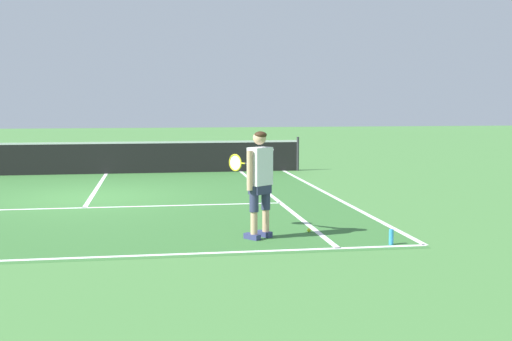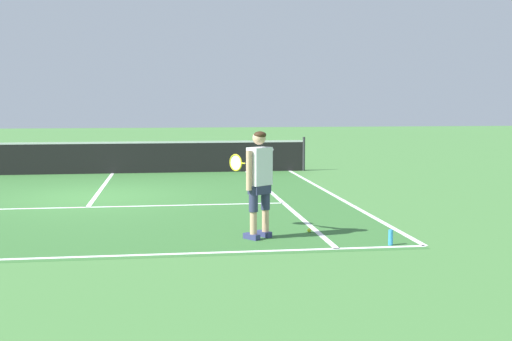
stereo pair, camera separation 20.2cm
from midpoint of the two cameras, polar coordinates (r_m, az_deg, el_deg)
name	(u,v)px [view 2 (the right image)]	position (r m, az deg, el deg)	size (l,w,h in m)	color
ground_plane	(96,197)	(15.32, -13.58, -2.25)	(80.00, 80.00, 0.00)	#477F3D
court_inner_surface	(93,200)	(14.79, -13.78, -2.55)	(10.98, 11.20, 0.00)	#387033
line_baseline	(51,258)	(9.52, -17.06, -7.37)	(10.98, 0.10, 0.01)	white
line_service	(88,207)	(13.81, -14.20, -3.15)	(8.23, 0.10, 0.01)	white
line_centre_service	(102,187)	(16.96, -13.04, -1.43)	(0.10, 6.40, 0.01)	white
line_singles_right	(276,196)	(14.94, 2.13, -2.28)	(0.10, 10.80, 0.01)	white
line_doubles_right	(334,195)	(15.24, 7.23, -2.16)	(0.10, 10.80, 0.01)	white
tennis_net	(112,157)	(20.08, -12.28, 1.15)	(11.96, 0.08, 1.07)	#333338
tennis_player	(259,177)	(10.26, 0.79, -0.56)	(0.65, 1.20, 1.71)	navy
tennis_ball_near_feet	(309,230)	(10.91, 5.24, -5.27)	(0.07, 0.07, 0.07)	#CCE02D
water_bottle	(391,238)	(10.11, 12.34, -5.79)	(0.07, 0.07, 0.24)	#3393D6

